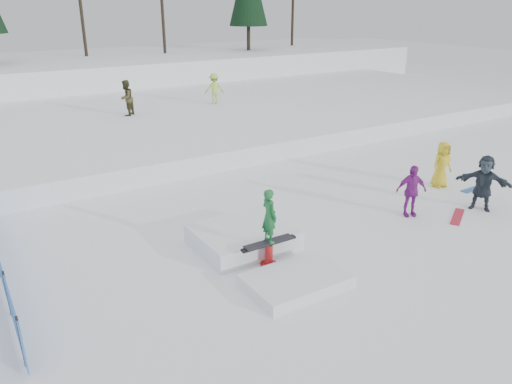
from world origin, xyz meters
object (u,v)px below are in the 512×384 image
walker_olive (126,98)px  spectator_purple (411,191)px  spectator_dark (483,183)px  walker_ygreen (214,89)px  jib_rail_feature (257,246)px  spectator_yellow (442,164)px

walker_olive → spectator_purple: (3.95, -15.54, -0.88)m
walker_olive → spectator_dark: 17.62m
walker_ygreen → spectator_purple: 16.06m
jib_rail_feature → walker_ygreen: bearing=66.1°
spectator_dark → jib_rail_feature: 8.06m
spectator_dark → walker_ygreen: bearing=153.7°
walker_olive → spectator_dark: size_ratio=1.00×
spectator_yellow → jib_rail_feature: size_ratio=0.39×
walker_ygreen → spectator_yellow: size_ratio=1.02×
spectator_yellow → jib_rail_feature: 8.66m
spectator_yellow → spectator_dark: (-0.63, -2.13, 0.07)m
walker_olive → spectator_purple: 16.06m
walker_ygreen → spectator_yellow: (1.62, -14.73, -0.81)m
spectator_purple → jib_rail_feature: 5.61m
walker_olive → jib_rail_feature: walker_olive is taller
walker_olive → spectator_dark: walker_olive is taller
spectator_purple → spectator_dark: 2.54m
jib_rail_feature → spectator_dark: bearing=-8.1°
walker_olive → spectator_yellow: size_ratio=1.07×
jib_rail_feature → spectator_purple: bearing=-2.6°
walker_olive → jib_rail_feature: (-1.62, -15.29, -1.41)m
spectator_purple → walker_ygreen: bearing=110.0°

